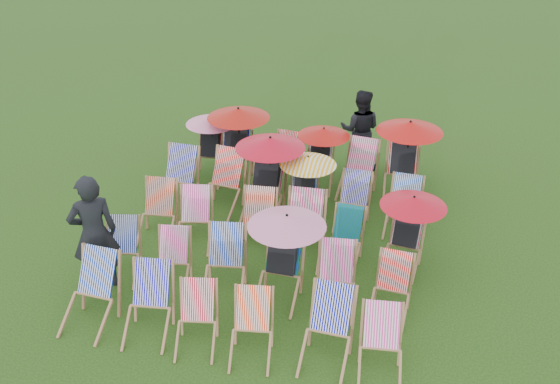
% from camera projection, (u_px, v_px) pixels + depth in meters
% --- Properties ---
extents(ground, '(100.00, 100.00, 0.00)m').
position_uv_depth(ground, '(272.00, 252.00, 10.22)').
color(ground, black).
rests_on(ground, ground).
extents(deckchair_0, '(0.70, 0.94, 0.98)m').
position_uv_depth(deckchair_0, '(89.00, 294.00, 8.51)').
color(deckchair_0, '#946845').
rests_on(deckchair_0, ground).
extents(deckchair_1, '(0.71, 0.92, 0.93)m').
position_uv_depth(deckchair_1, '(148.00, 305.00, 8.35)').
color(deckchair_1, '#946845').
rests_on(deckchair_1, ground).
extents(deckchair_2, '(0.67, 0.84, 0.82)m').
position_uv_depth(deckchair_2, '(196.00, 320.00, 8.16)').
color(deckchair_2, '#946845').
rests_on(deckchair_2, ground).
extents(deckchair_3, '(0.66, 0.84, 0.84)m').
position_uv_depth(deckchair_3, '(251.00, 329.00, 7.99)').
color(deckchair_3, '#946845').
rests_on(deckchair_3, ground).
extents(deckchair_4, '(0.67, 0.90, 0.94)m').
position_uv_depth(deckchair_4, '(327.00, 331.00, 7.89)').
color(deckchair_4, '#946845').
rests_on(deckchair_4, ground).
extents(deckchair_5, '(0.64, 0.84, 0.85)m').
position_uv_depth(deckchair_5, '(381.00, 348.00, 7.70)').
color(deckchair_5, '#946845').
rests_on(deckchair_5, ground).
extents(deckchair_6, '(0.71, 0.88, 0.85)m').
position_uv_depth(deckchair_6, '(120.00, 251.00, 9.50)').
color(deckchair_6, '#946845').
rests_on(deckchair_6, ground).
extents(deckchair_7, '(0.65, 0.83, 0.82)m').
position_uv_depth(deckchair_7, '(171.00, 262.00, 9.29)').
color(deckchair_7, '#946845').
rests_on(deckchair_7, ground).
extents(deckchair_8, '(0.74, 0.94, 0.94)m').
position_uv_depth(deckchair_8, '(224.00, 264.00, 9.14)').
color(deckchair_8, '#946845').
rests_on(deckchair_8, ground).
extents(deckchair_9, '(1.12, 1.17, 1.33)m').
position_uv_depth(deckchair_9, '(282.00, 256.00, 8.91)').
color(deckchair_9, '#946845').
rests_on(deckchair_9, ground).
extents(deckchair_10, '(0.67, 0.88, 0.90)m').
position_uv_depth(deckchair_10, '(335.00, 280.00, 8.84)').
color(deckchair_10, '#946845').
rests_on(deckchair_10, ground).
extents(deckchair_11, '(0.61, 0.80, 0.83)m').
position_uv_depth(deckchair_11, '(391.00, 289.00, 8.73)').
color(deckchair_11, '#946845').
rests_on(deckchair_11, ground).
extents(deckchair_12, '(0.69, 0.90, 0.92)m').
position_uv_depth(deckchair_12, '(157.00, 212.00, 10.43)').
color(deckchair_12, '#946845').
rests_on(deckchair_12, ground).
extents(deckchair_13, '(0.73, 0.91, 0.89)m').
position_uv_depth(deckchair_13, '(194.00, 220.00, 10.26)').
color(deckchair_13, '#946845').
rests_on(deckchair_13, ground).
extents(deckchair_14, '(0.68, 0.90, 0.93)m').
position_uv_depth(deckchair_14, '(257.00, 223.00, 10.13)').
color(deckchair_14, '#946845').
rests_on(deckchair_14, ground).
extents(deckchair_15, '(0.71, 0.97, 1.02)m').
position_uv_depth(deckchair_15, '(303.00, 229.00, 9.88)').
color(deckchair_15, '#946845').
rests_on(deckchair_15, ground).
extents(deckchair_16, '(0.61, 0.80, 0.82)m').
position_uv_depth(deckchair_16, '(345.00, 238.00, 9.84)').
color(deckchair_16, '#946845').
rests_on(deckchair_16, ground).
extents(deckchair_17, '(1.02, 1.08, 1.21)m').
position_uv_depth(deckchair_17, '(407.00, 231.00, 9.60)').
color(deckchair_17, '#946845').
rests_on(deckchair_17, ground).
extents(deckchair_18, '(0.71, 0.96, 1.02)m').
position_uv_depth(deckchair_18, '(176.00, 179.00, 11.35)').
color(deckchair_18, '#946845').
rests_on(deckchair_18, ground).
extents(deckchair_19, '(0.80, 1.03, 1.03)m').
position_uv_depth(deckchair_19, '(222.00, 183.00, 11.22)').
color(deckchair_19, '#946845').
rests_on(deckchair_19, ground).
extents(deckchair_20, '(1.22, 1.28, 1.45)m').
position_uv_depth(deckchair_20, '(266.00, 175.00, 10.94)').
color(deckchair_20, '#946845').
rests_on(deckchair_20, ground).
extents(deckchair_21, '(0.99, 1.07, 1.17)m').
position_uv_depth(deckchair_21, '(305.00, 187.00, 10.86)').
color(deckchair_21, '#946845').
rests_on(deckchair_21, ground).
extents(deckchair_22, '(0.62, 0.83, 0.87)m').
position_uv_depth(deckchair_22, '(353.00, 202.00, 10.78)').
color(deckchair_22, '#946845').
rests_on(deckchair_22, ground).
extents(deckchair_23, '(0.65, 0.86, 0.90)m').
position_uv_depth(deckchair_23, '(404.00, 208.00, 10.59)').
color(deckchair_23, '#946845').
rests_on(deckchair_23, ground).
extents(deckchair_24, '(1.01, 1.07, 1.20)m').
position_uv_depth(deckchair_24, '(210.00, 144.00, 12.37)').
color(deckchair_24, '#946845').
rests_on(deckchair_24, ground).
extents(deckchair_25, '(1.21, 1.31, 1.44)m').
position_uv_depth(deckchair_25, '(236.00, 143.00, 12.12)').
color(deckchair_25, '#946845').
rests_on(deckchair_25, ground).
extents(deckchair_26, '(0.72, 0.92, 0.93)m').
position_uv_depth(deckchair_26, '(284.00, 161.00, 12.09)').
color(deckchair_26, '#946845').
rests_on(deckchair_26, ground).
extents(deckchair_27, '(1.00, 1.05, 1.18)m').
position_uv_depth(deckchair_27, '(320.00, 157.00, 11.89)').
color(deckchair_27, '#946845').
rests_on(deckchair_27, ground).
extents(deckchair_28, '(0.77, 0.98, 0.98)m').
position_uv_depth(deckchair_28, '(358.00, 170.00, 11.70)').
color(deckchair_28, '#946845').
rests_on(deckchair_28, ground).
extents(deckchair_29, '(1.22, 1.28, 1.44)m').
position_uv_depth(deckchair_29, '(404.00, 158.00, 11.54)').
color(deckchair_29, '#946845').
rests_on(deckchair_29, ground).
extents(person_left, '(0.82, 0.77, 1.87)m').
position_uv_depth(person_left, '(94.00, 233.00, 9.01)').
color(person_left, black).
rests_on(person_left, ground).
extents(person_rear, '(0.82, 0.65, 1.67)m').
position_uv_depth(person_rear, '(360.00, 130.00, 12.48)').
color(person_rear, black).
rests_on(person_rear, ground).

